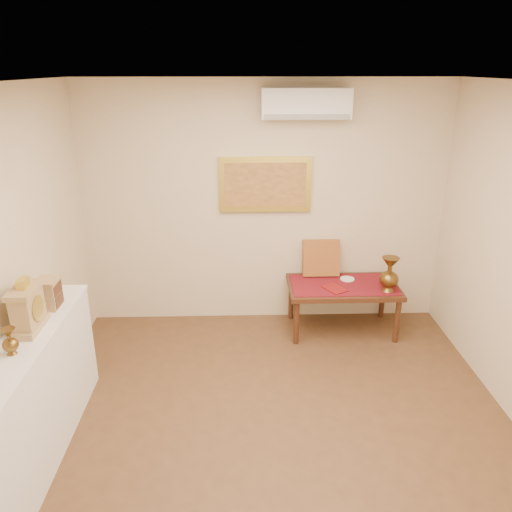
{
  "coord_description": "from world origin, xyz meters",
  "views": [
    {
      "loc": [
        -0.27,
        -3.09,
        2.8
      ],
      "look_at": [
        -0.13,
        1.15,
        1.18
      ],
      "focal_mm": 35.0,
      "sensor_mm": 36.0,
      "label": 1
    }
  ],
  "objects_px": {
    "display_ledge": "(31,402)",
    "mantel_clock": "(28,308)",
    "brass_urn_tall": "(390,271)",
    "low_table": "(343,290)",
    "wooden_chest": "(49,293)"
  },
  "relations": [
    {
      "from": "wooden_chest",
      "to": "low_table",
      "type": "height_order",
      "value": "wooden_chest"
    },
    {
      "from": "low_table",
      "to": "display_ledge",
      "type": "bearing_deg",
      "value": -144.9
    },
    {
      "from": "mantel_clock",
      "to": "wooden_chest",
      "type": "relative_size",
      "value": 1.68
    },
    {
      "from": "brass_urn_tall",
      "to": "mantel_clock",
      "type": "height_order",
      "value": "mantel_clock"
    },
    {
      "from": "wooden_chest",
      "to": "low_table",
      "type": "distance_m",
      "value": 3.03
    },
    {
      "from": "wooden_chest",
      "to": "low_table",
      "type": "relative_size",
      "value": 0.2
    },
    {
      "from": "display_ledge",
      "to": "mantel_clock",
      "type": "distance_m",
      "value": 0.7
    },
    {
      "from": "low_table",
      "to": "brass_urn_tall",
      "type": "bearing_deg",
      "value": -22.07
    },
    {
      "from": "brass_urn_tall",
      "to": "display_ledge",
      "type": "bearing_deg",
      "value": -151.36
    },
    {
      "from": "brass_urn_tall",
      "to": "low_table",
      "type": "distance_m",
      "value": 0.56
    },
    {
      "from": "display_ledge",
      "to": "wooden_chest",
      "type": "distance_m",
      "value": 0.84
    },
    {
      "from": "display_ledge",
      "to": "mantel_clock",
      "type": "relative_size",
      "value": 4.93
    },
    {
      "from": "display_ledge",
      "to": "mantel_clock",
      "type": "height_order",
      "value": "mantel_clock"
    },
    {
      "from": "mantel_clock",
      "to": "low_table",
      "type": "relative_size",
      "value": 0.34
    },
    {
      "from": "mantel_clock",
      "to": "wooden_chest",
      "type": "xyz_separation_m",
      "value": [
        0.02,
        0.36,
        -0.05
      ]
    }
  ]
}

